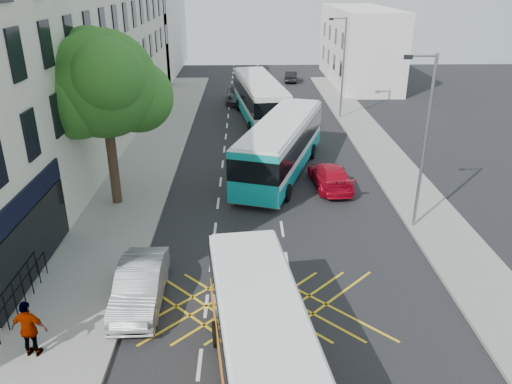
{
  "coord_description": "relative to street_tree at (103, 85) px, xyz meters",
  "views": [
    {
      "loc": [
        -1.71,
        -9.11,
        11.09
      ],
      "look_at": [
        -1.26,
        11.39,
        2.2
      ],
      "focal_mm": 35.0,
      "sensor_mm": 36.0,
      "label": 1
    }
  ],
  "objects": [
    {
      "name": "pavement_left",
      "position": [
        0.01,
        0.03,
        -6.22
      ],
      "size": [
        5.0,
        70.0,
        0.15
      ],
      "primitive_type": "cube",
      "color": "gray",
      "rests_on": "ground"
    },
    {
      "name": "pavement_right",
      "position": [
        16.01,
        0.03,
        -6.22
      ],
      "size": [
        3.0,
        70.0,
        0.15
      ],
      "primitive_type": "cube",
      "color": "gray",
      "rests_on": "ground"
    },
    {
      "name": "terrace_main",
      "position": [
        -5.49,
        9.52,
        0.46
      ],
      "size": [
        8.3,
        45.0,
        13.5
      ],
      "color": "beige",
      "rests_on": "ground"
    },
    {
      "name": "terrace_far",
      "position": [
        -5.49,
        40.03,
        -1.29
      ],
      "size": [
        8.0,
        20.0,
        10.0
      ],
      "primitive_type": "cube",
      "color": "silver",
      "rests_on": "ground"
    },
    {
      "name": "building_right",
      "position": [
        19.51,
        33.03,
        -2.29
      ],
      "size": [
        6.0,
        18.0,
        8.0
      ],
      "primitive_type": "cube",
      "color": "silver",
      "rests_on": "ground"
    },
    {
      "name": "street_tree",
      "position": [
        0.0,
        0.0,
        0.0
      ],
      "size": [
        6.3,
        5.7,
        8.8
      ],
      "color": "#382619",
      "rests_on": "pavement_left"
    },
    {
      "name": "lamp_near",
      "position": [
        14.71,
        -2.97,
        -1.68
      ],
      "size": [
        1.45,
        0.15,
        8.0
      ],
      "color": "slate",
      "rests_on": "pavement_right"
    },
    {
      "name": "lamp_far",
      "position": [
        14.71,
        17.03,
        -1.68
      ],
      "size": [
        1.45,
        0.15,
        8.0
      ],
      "color": "slate",
      "rests_on": "pavement_right"
    },
    {
      "name": "railings",
      "position": [
        -1.19,
        -9.67,
        -5.57
      ],
      "size": [
        0.08,
        5.6,
        1.14
      ],
      "primitive_type": null,
      "color": "black",
      "rests_on": "pavement_left"
    },
    {
      "name": "bus_near",
      "position": [
        7.33,
        -13.7,
        -4.77
      ],
      "size": [
        3.71,
        10.53,
        2.9
      ],
      "rotation": [
        0.0,
        0.0,
        0.13
      ],
      "color": "silver",
      "rests_on": "ground"
    },
    {
      "name": "bus_mid",
      "position": [
        8.93,
        4.4,
        -4.55
      ],
      "size": [
        6.23,
        12.06,
        3.32
      ],
      "rotation": [
        0.0,
        0.0,
        -0.31
      ],
      "color": "silver",
      "rests_on": "ground"
    },
    {
      "name": "bus_far",
      "position": [
        7.99,
        16.8,
        -4.5
      ],
      "size": [
        4.43,
        12.39,
        3.41
      ],
      "rotation": [
        0.0,
        0.0,
        0.14
      ],
      "color": "silver",
      "rests_on": "ground"
    },
    {
      "name": "parked_car_silver",
      "position": [
        2.91,
        -8.7,
        -5.54
      ],
      "size": [
        1.69,
        4.61,
        1.51
      ],
      "primitive_type": "imported",
      "rotation": [
        0.0,
        0.0,
        0.02
      ],
      "color": "#93969A",
      "rests_on": "ground"
    },
    {
      "name": "red_hatchback",
      "position": [
        11.6,
        2.11,
        -5.61
      ],
      "size": [
        2.28,
        4.81,
        1.35
      ],
      "primitive_type": "imported",
      "rotation": [
        0.0,
        0.0,
        3.22
      ],
      "color": "#BC081E",
      "rests_on": "ground"
    },
    {
      "name": "distant_car_grey",
      "position": [
        6.27,
        23.19,
        -5.55
      ],
      "size": [
        2.5,
        5.36,
        1.49
      ],
      "primitive_type": "imported",
      "rotation": [
        0.0,
        0.0,
        -0.01
      ],
      "color": "#3E4046",
      "rests_on": "ground"
    },
    {
      "name": "distant_car_dark",
      "position": [
        12.06,
        33.22,
        -5.68
      ],
      "size": [
        1.75,
        3.86,
        1.23
      ],
      "primitive_type": "imported",
      "rotation": [
        0.0,
        0.0,
        3.02
      ],
      "color": "black",
      "rests_on": "ground"
    },
    {
      "name": "pedestrian_far",
      "position": [
        0.1,
        -11.56,
        -5.16
      ],
      "size": [
        1.2,
        0.62,
        1.96
      ],
      "primitive_type": "imported",
      "rotation": [
        0.0,
        0.0,
        3.02
      ],
      "color": "gray",
      "rests_on": "pavement_left"
    }
  ]
}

